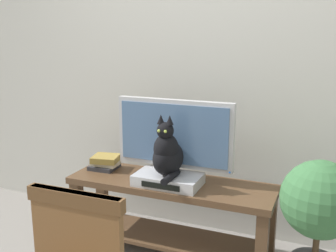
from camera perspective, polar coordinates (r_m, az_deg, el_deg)
back_wall at (r=3.02m, az=5.57°, el=11.15°), size 7.00×0.12×2.80m
tv_stand at (r=2.80m, az=0.40°, el=-10.94°), size 1.39×0.43×0.52m
tv at (r=2.70m, az=0.90°, el=-1.58°), size 0.81×0.20×0.55m
media_box at (r=2.67m, az=0.01°, el=-7.55°), size 0.43×0.26×0.07m
cat at (r=2.59m, az=-0.09°, el=-3.87°), size 0.19×0.34×0.40m
book_stack at (r=3.00m, az=-8.84°, el=-5.08°), size 0.22×0.20×0.10m
potted_plant at (r=2.48m, az=20.49°, el=-11.36°), size 0.44×0.44×0.81m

